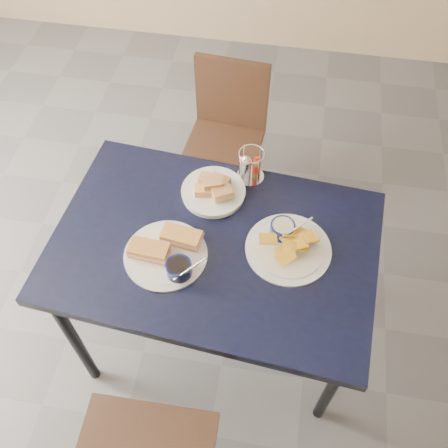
% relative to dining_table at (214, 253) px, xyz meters
% --- Properties ---
extents(ground, '(6.00, 6.00, 0.00)m').
position_rel_dining_table_xyz_m(ground, '(0.06, -0.17, -0.68)').
color(ground, '#49494E').
rests_on(ground, ground).
extents(dining_table, '(1.23, 0.88, 0.75)m').
position_rel_dining_table_xyz_m(dining_table, '(0.00, 0.00, 0.00)').
color(dining_table, black).
rests_on(dining_table, ground).
extents(chair_far, '(0.40, 0.39, 0.79)m').
position_rel_dining_table_xyz_m(chair_far, '(-0.11, 0.92, -0.23)').
color(chair_far, black).
rests_on(chair_far, ground).
extents(sandwich_plate, '(0.31, 0.30, 0.12)m').
position_rel_dining_table_xyz_m(sandwich_plate, '(-0.15, -0.08, 0.09)').
color(sandwich_plate, white).
rests_on(sandwich_plate, dining_table).
extents(plantain_plate, '(0.31, 0.31, 0.12)m').
position_rel_dining_table_xyz_m(plantain_plate, '(0.26, 0.04, 0.09)').
color(plantain_plate, white).
rests_on(plantain_plate, dining_table).
extents(bread_basket, '(0.24, 0.24, 0.08)m').
position_rel_dining_table_xyz_m(bread_basket, '(-0.04, 0.23, 0.09)').
color(bread_basket, white).
rests_on(bread_basket, dining_table).
extents(condiment_caddy, '(0.11, 0.11, 0.14)m').
position_rel_dining_table_xyz_m(condiment_caddy, '(0.08, 0.34, 0.12)').
color(condiment_caddy, silver).
rests_on(condiment_caddy, dining_table).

